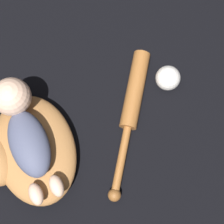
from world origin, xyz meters
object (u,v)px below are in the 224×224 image
baby_figure (23,126)px  baseball (168,78)px  baseball_glove (29,151)px  baseball_bat (132,105)px

baby_figure → baseball: 0.47m
baseball_glove → baseball_bat: 0.35m
baseball_glove → baby_figure: baby_figure is taller
baby_figure → baseball: (0.17, -0.43, -0.09)m
baby_figure → baseball: baby_figure is taller
baseball_glove → baseball: (0.23, -0.43, -0.00)m
baby_figure → baseball: size_ratio=4.54×
baseball_glove → baseball: baseball_glove is taller
baseball_bat → baby_figure: bearing=105.6°
baseball_glove → baseball_bat: (0.14, -0.32, -0.02)m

